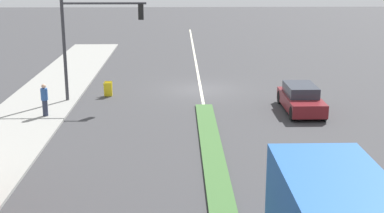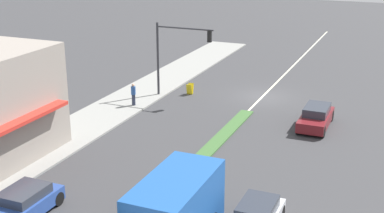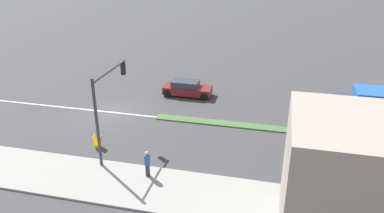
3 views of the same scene
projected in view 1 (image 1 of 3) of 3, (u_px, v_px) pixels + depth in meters
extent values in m
cube|color=beige|center=(201.00, 89.00, 32.77)|extent=(0.16, 60.00, 0.01)
cylinder|color=#333338|center=(64.00, 50.00, 29.01)|extent=(0.18, 0.18, 5.60)
cylinder|color=#333338|center=(104.00, 3.00, 28.41)|extent=(4.50, 0.12, 0.12)
cube|color=black|center=(141.00, 12.00, 28.58)|extent=(0.28, 0.24, 0.84)
sphere|color=red|center=(141.00, 6.00, 28.63)|extent=(0.18, 0.18, 0.18)
sphere|color=gold|center=(141.00, 12.00, 28.70)|extent=(0.18, 0.18, 0.18)
sphere|color=green|center=(141.00, 17.00, 28.77)|extent=(0.18, 0.18, 0.18)
cylinder|color=#282D42|center=(45.00, 108.00, 26.57)|extent=(0.26, 0.26, 0.81)
cylinder|color=#284C8C|center=(44.00, 94.00, 26.38)|extent=(0.34, 0.34, 0.59)
sphere|color=tan|center=(44.00, 86.00, 26.28)|extent=(0.22, 0.22, 0.22)
cube|color=yellow|center=(108.00, 88.00, 31.12)|extent=(0.45, 0.21, 0.84)
cube|color=yellow|center=(108.00, 90.00, 30.81)|extent=(0.45, 0.21, 0.84)
cylinder|color=black|center=(367.00, 213.00, 15.96)|extent=(0.22, 0.60, 0.60)
cube|color=maroon|center=(301.00, 102.00, 27.75)|extent=(1.74, 4.25, 0.65)
cube|color=#2D333D|center=(301.00, 90.00, 27.80)|extent=(1.48, 2.34, 0.54)
cylinder|color=black|center=(324.00, 113.00, 26.21)|extent=(0.22, 0.72, 0.72)
cylinder|color=black|center=(293.00, 114.00, 26.17)|extent=(0.22, 0.72, 0.72)
cylinder|color=black|center=(308.00, 97.00, 29.42)|extent=(0.22, 0.72, 0.72)
cylinder|color=black|center=(280.00, 97.00, 29.38)|extent=(0.22, 0.72, 0.72)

